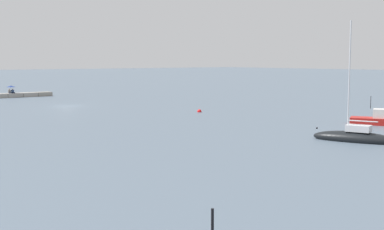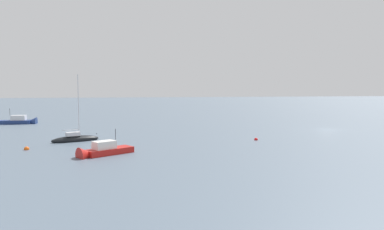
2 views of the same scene
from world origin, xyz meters
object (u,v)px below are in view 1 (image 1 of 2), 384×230
(sailboat_black_mid, at_px, (354,137))
(mooring_buoy_near, at_px, (199,111))
(person_seated_blue_left, at_px, (13,92))
(umbrella_open_navy, at_px, (11,86))
(person_seated_grey_right, at_px, (10,92))

(sailboat_black_mid, bearing_deg, mooring_buoy_near, 59.31)
(sailboat_black_mid, xyz_separation_m, mooring_buoy_near, (-4.43, -24.49, -0.23))
(person_seated_blue_left, bearing_deg, sailboat_black_mid, 89.51)
(person_seated_blue_left, height_order, mooring_buoy_near, person_seated_blue_left)
(umbrella_open_navy, relative_size, sailboat_black_mid, 0.15)
(person_seated_blue_left, xyz_separation_m, sailboat_black_mid, (-4.71, 62.01, -0.63))
(person_seated_blue_left, distance_m, person_seated_grey_right, 0.56)
(sailboat_black_mid, height_order, mooring_buoy_near, sailboat_black_mid)
(person_seated_blue_left, relative_size, umbrella_open_navy, 0.51)
(person_seated_grey_right, relative_size, umbrella_open_navy, 0.51)
(umbrella_open_navy, distance_m, sailboat_black_mid, 62.28)
(person_seated_grey_right, bearing_deg, mooring_buoy_near, 99.68)
(person_seated_blue_left, bearing_deg, person_seated_grey_right, -2.49)
(person_seated_grey_right, height_order, umbrella_open_navy, umbrella_open_navy)
(person_seated_blue_left, height_order, umbrella_open_navy, umbrella_open_navy)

